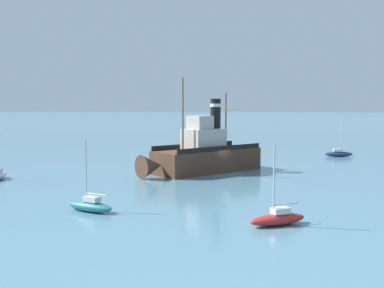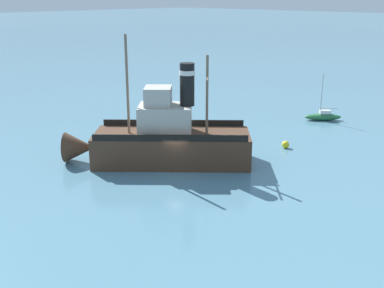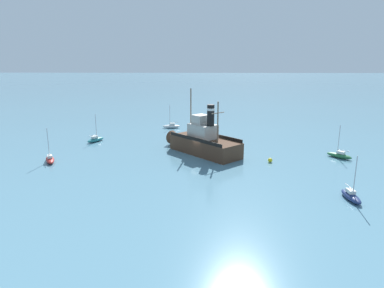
% 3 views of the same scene
% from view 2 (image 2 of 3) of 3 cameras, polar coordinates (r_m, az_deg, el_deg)
% --- Properties ---
extents(ground_plane, '(600.00, 600.00, 0.00)m').
position_cam_2_polar(ground_plane, '(36.55, -1.88, -2.94)').
color(ground_plane, teal).
extents(old_tugboat, '(12.84, 12.28, 9.90)m').
position_cam_2_polar(old_tugboat, '(37.38, -3.34, 0.46)').
color(old_tugboat, '#4C3323').
rests_on(old_tugboat, ground).
extents(sailboat_green, '(3.54, 3.38, 4.90)m').
position_cam_2_polar(sailboat_green, '(52.18, 15.26, 3.20)').
color(sailboat_green, '#286B3D').
rests_on(sailboat_green, ground).
extents(mooring_buoy, '(0.63, 0.63, 0.63)m').
position_cam_2_polar(mooring_buoy, '(42.03, 11.02, -0.06)').
color(mooring_buoy, yellow).
rests_on(mooring_buoy, ground).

